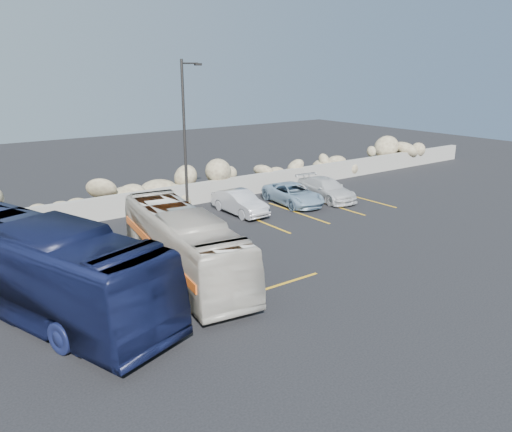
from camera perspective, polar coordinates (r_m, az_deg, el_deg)
ground at (r=17.50m, az=0.05°, el=-9.05°), size 90.00×90.00×0.00m
seawall at (r=27.34m, az=-14.96°, el=1.20°), size 60.00×0.40×1.20m
riprap_pile at (r=28.27m, az=-15.97°, el=3.08°), size 54.00×2.80×2.60m
parking_lines at (r=24.24m, az=1.15°, el=-1.64°), size 18.16×9.36×0.01m
lamppost at (r=25.43m, az=-8.06°, el=8.98°), size 1.14×0.18×8.00m
vintage_bus at (r=18.92m, az=-8.34°, el=-3.10°), size 3.37×9.25×2.52m
tour_coach at (r=17.41m, az=-24.03°, el=-5.19°), size 6.02×11.29×3.08m
car_b at (r=26.88m, az=-1.87°, el=1.56°), size 1.37×3.83×1.26m
car_c at (r=30.14m, az=8.00°, el=3.06°), size 2.18×4.52×1.27m
car_d at (r=28.89m, az=4.27°, el=2.52°), size 2.42×4.48×1.20m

